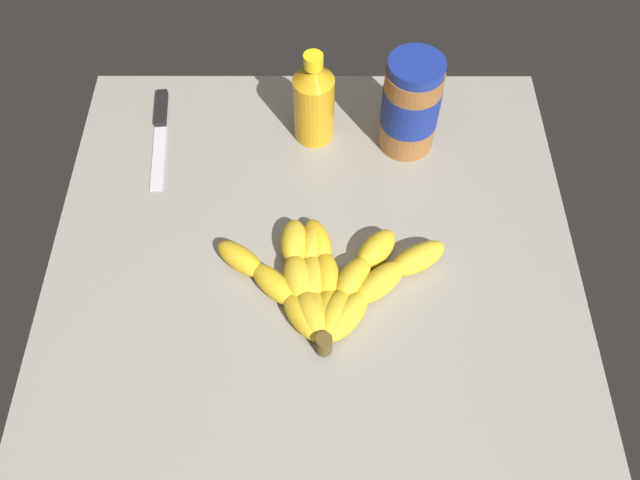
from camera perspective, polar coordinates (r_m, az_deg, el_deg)
ground_plane at (r=88.25cm, az=-0.60°, el=-2.94°), size 70.60×69.41×4.59cm
banana_bunch at (r=83.13cm, az=0.67°, el=-3.55°), size 19.53×31.09×3.60cm
peanut_butter_jar at (r=94.42cm, az=7.83°, el=11.48°), size 8.16×8.16×15.18cm
honey_bottle at (r=95.24cm, az=-0.38°, el=11.93°), size 5.89×5.89×14.99cm
butter_knife at (r=102.85cm, az=-13.65°, el=9.27°), size 19.06×3.18×1.20cm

